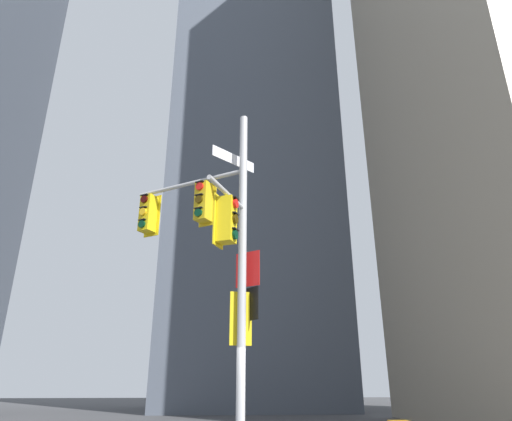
{
  "coord_description": "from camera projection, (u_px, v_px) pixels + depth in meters",
  "views": [
    {
      "loc": [
        -0.52,
        -9.76,
        1.79
      ],
      "look_at": [
        0.34,
        0.36,
        5.73
      ],
      "focal_mm": 31.45,
      "sensor_mm": 36.0,
      "label": 1
    }
  ],
  "objects": [
    {
      "name": "building_mid_block",
      "position": [
        250.0,
        142.0,
        42.71
      ],
      "size": [
        13.76,
        13.76,
        46.68
      ],
      "primitive_type": "cube",
      "color": "#4C5460",
      "rests_on": "ground"
    },
    {
      "name": "signal_pole_assembly",
      "position": [
        215.0,
        249.0,
        10.36
      ],
      "size": [
        3.13,
        3.56,
        8.12
      ],
      "color": "#B2B2B5",
      "rests_on": "ground"
    }
  ]
}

